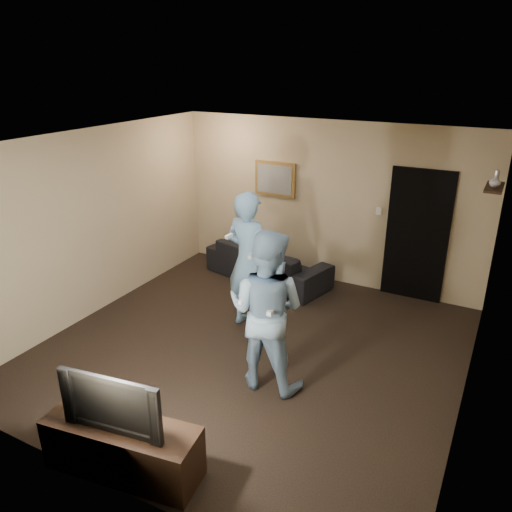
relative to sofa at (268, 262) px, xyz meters
The scene contains 19 objects.
ground 2.19m from the sofa, 68.49° to the right, with size 5.00×5.00×0.00m, color black.
ceiling 3.15m from the sofa, 68.49° to the right, with size 5.00×5.00×0.04m, color silver.
wall_back 1.36m from the sofa, 31.30° to the left, with size 5.00×0.04×2.60m, color tan.
wall_front 4.69m from the sofa, 80.02° to the right, with size 5.00×0.04×2.60m, color tan.
wall_left 2.82m from the sofa, 130.21° to the right, with size 0.04×5.00×2.60m, color tan.
wall_right 3.99m from the sofa, 31.47° to the right, with size 0.04×5.00×2.60m, color tan.
sofa is the anchor object (origin of this frame).
throw_pillow 0.57m from the sofa, behind, with size 0.39×0.12×0.39m, color #1B5142.
painting_frame 1.37m from the sofa, 102.94° to the left, with size 0.72×0.05×0.57m, color olive.
painting_canvas 1.37m from the sofa, 103.72° to the left, with size 0.62×0.01×0.47m, color slate.
doorway 2.39m from the sofa, 11.41° to the left, with size 0.90×0.06×2.00m, color black.
light_switch 1.97m from the sofa, 15.57° to the left, with size 0.08×0.02×0.12m, color silver.
wall_shelf 3.61m from the sofa, ahead, with size 0.20×0.60×0.03m, color black.
shelf_vase 3.65m from the sofa, ahead, with size 0.13×0.13×0.14m, color silver.
shelf_figurine 3.65m from the sofa, ahead, with size 0.06×0.06×0.18m, color silver.
tv_console 4.39m from the sofa, 80.20° to the right, with size 1.40×0.45×0.50m, color black.
television 4.41m from the sofa, 80.20° to the right, with size 0.95×0.12×0.55m, color black.
wii_player_left 1.68m from the sofa, 72.91° to the right, with size 0.76×0.58×1.90m.
wii_player_right 2.91m from the sofa, 63.64° to the right, with size 0.93×0.74×1.84m.
Camera 1 is at (2.62, -4.81, 3.46)m, focal length 35.00 mm.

